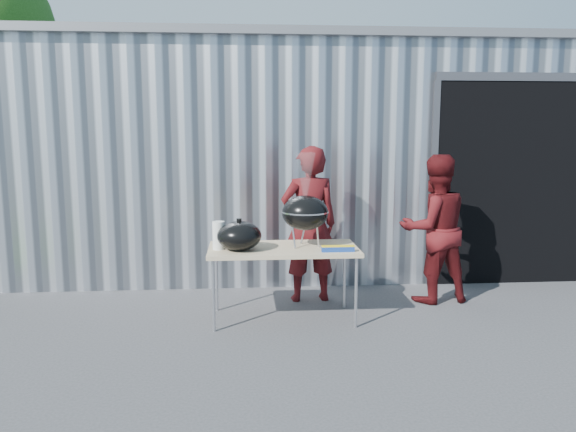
{
  "coord_description": "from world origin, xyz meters",
  "views": [
    {
      "loc": [
        -0.24,
        -4.99,
        1.93
      ],
      "look_at": [
        0.2,
        0.66,
        1.05
      ],
      "focal_mm": 35.0,
      "sensor_mm": 36.0,
      "label": 1
    }
  ],
  "objects": [
    {
      "name": "ground",
      "position": [
        0.0,
        0.0,
        0.0
      ],
      "size": [
        80.0,
        80.0,
        0.0
      ],
      "primitive_type": "plane",
      "color": "#39393C"
    },
    {
      "name": "building",
      "position": [
        0.92,
        4.59,
        1.54
      ],
      "size": [
        8.2,
        6.2,
        3.1
      ],
      "color": "silver",
      "rests_on": "ground"
    },
    {
      "name": "folding_table",
      "position": [
        0.14,
        0.54,
        0.71
      ],
      "size": [
        1.5,
        0.75,
        0.75
      ],
      "color": "tan",
      "rests_on": "ground"
    },
    {
      "name": "kettle_grill",
      "position": [
        0.36,
        0.56,
        1.16
      ],
      "size": [
        0.48,
        0.48,
        0.95
      ],
      "color": "black",
      "rests_on": "folding_table"
    },
    {
      "name": "grill_lid",
      "position": [
        -0.3,
        0.44,
        0.89
      ],
      "size": [
        0.44,
        0.44,
        0.32
      ],
      "color": "black",
      "rests_on": "folding_table"
    },
    {
      "name": "paper_towels",
      "position": [
        -0.5,
        0.49,
        0.89
      ],
      "size": [
        0.12,
        0.12,
        0.28
      ],
      "primitive_type": "cylinder",
      "color": "white",
      "rests_on": "folding_table"
    },
    {
      "name": "white_tub",
      "position": [
        -0.41,
        0.72,
        0.8
      ],
      "size": [
        0.2,
        0.15,
        0.1
      ],
      "primitive_type": "cube",
      "color": "white",
      "rests_on": "folding_table"
    },
    {
      "name": "foil_box",
      "position": [
        0.66,
        0.29,
        0.78
      ],
      "size": [
        0.32,
        0.06,
        0.06
      ],
      "color": "navy",
      "rests_on": "folding_table"
    },
    {
      "name": "person_cook",
      "position": [
        0.47,
        1.16,
        0.87
      ],
      "size": [
        0.68,
        0.48,
        1.75
      ],
      "primitive_type": "imported",
      "rotation": [
        0.0,
        0.0,
        3.24
      ],
      "color": "#4C0F11",
      "rests_on": "ground"
    },
    {
      "name": "person_bystander",
      "position": [
        1.87,
        1.03,
        0.83
      ],
      "size": [
        0.89,
        0.74,
        1.65
      ],
      "primitive_type": "imported",
      "rotation": [
        0.0,
        0.0,
        3.29
      ],
      "color": "#4C0F11",
      "rests_on": "ground"
    }
  ]
}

